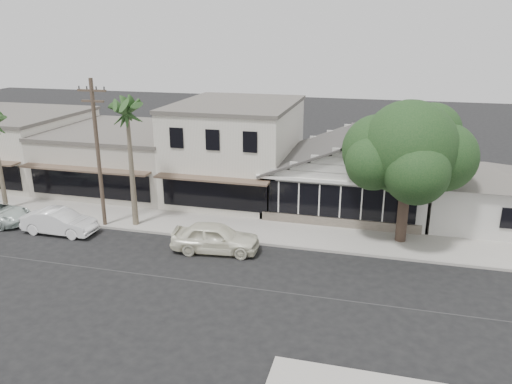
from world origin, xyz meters
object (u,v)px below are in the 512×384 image
(car_1, at_px, (59,222))
(utility_pole, at_px, (98,151))
(car_0, at_px, (215,237))
(shade_tree, at_px, (407,150))

(car_1, bearing_deg, utility_pole, -50.96)
(utility_pole, xyz_separation_m, car_0, (7.79, -1.69, -3.97))
(utility_pole, height_order, car_1, utility_pole)
(shade_tree, bearing_deg, car_0, -157.67)
(utility_pole, bearing_deg, car_0, -12.22)
(utility_pole, relative_size, car_0, 1.88)
(car_0, bearing_deg, car_1, 83.42)
(shade_tree, bearing_deg, utility_pole, -172.47)
(utility_pole, bearing_deg, shade_tree, 7.53)
(car_0, bearing_deg, utility_pole, 71.62)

